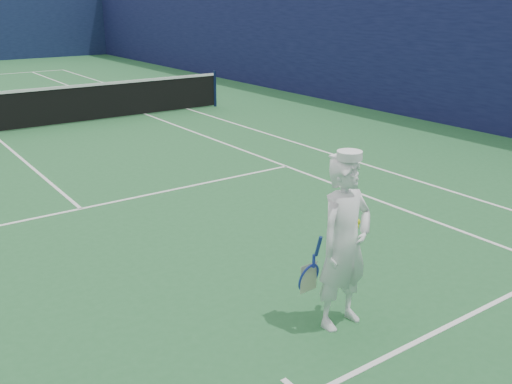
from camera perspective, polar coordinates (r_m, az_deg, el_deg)
tennis_player at (r=5.65m, az=8.84°, el=-5.10°), size 0.77×0.47×1.82m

